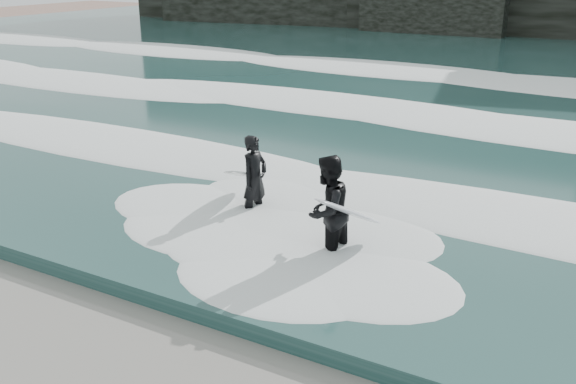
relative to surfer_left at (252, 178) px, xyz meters
The scene contains 6 objects.
sea 22.16m from the surfer_left, 87.68° to the left, with size 90.00×52.00×0.30m, color #224644.
foam_near 2.37m from the surfer_left, 67.11° to the left, with size 60.00×3.20×0.20m, color white.
foam_mid 9.18m from the surfer_left, 84.38° to the left, with size 60.00×4.00×0.24m, color white.
foam_far 18.15m from the surfer_left, 87.16° to the left, with size 60.00×4.80×0.30m, color white.
surfer_left is the anchor object (origin of this frame).
surfer_right 2.51m from the surfer_left, 25.65° to the right, with size 1.33×1.81×2.02m.
Camera 1 is at (5.87, -3.59, 5.15)m, focal length 40.00 mm.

